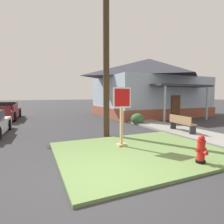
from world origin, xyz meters
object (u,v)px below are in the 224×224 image
Objects in this scene: pickup_truck_maroon at (4,112)px; fire_hydrant at (201,150)px; manhole_cover at (56,147)px; stop_sign at (122,117)px; street_bench at (181,123)px; utility_pole at (106,43)px.

fire_hydrant is at bearing -64.50° from pickup_truck_maroon.
stop_sign is at bearing -27.07° from manhole_cover.
manhole_cover is 0.40× the size of street_bench.
stop_sign is 3.25× the size of manhole_cover.
utility_pole reaches higher than street_bench.
stop_sign is 0.42× the size of pickup_truck_maroon.
utility_pole is (-3.95, 1.00, 3.96)m from street_bench.
pickup_truck_maroon is (-3.04, 10.35, 0.61)m from manhole_cover.
street_bench is at bearing -47.55° from pickup_truck_maroon.
street_bench reaches higher than manhole_cover.
street_bench is at bearing 14.93° from stop_sign.
pickup_truck_maroon is at bearing 106.38° from manhole_cover.
street_bench is (4.16, 1.11, -0.63)m from stop_sign.
fire_hydrant is 2.95m from stop_sign.
stop_sign is 3.95m from utility_pole.
stop_sign reaches higher than pickup_truck_maroon.
utility_pole reaches higher than stop_sign.
pickup_truck_maroon is at bearing 120.65° from utility_pole.
manhole_cover is at bearing 134.62° from fire_hydrant.
pickup_truck_maroon is 11.65m from utility_pole.
street_bench is at bearing -0.71° from manhole_cover.
utility_pole is at bearing 84.19° from stop_sign.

